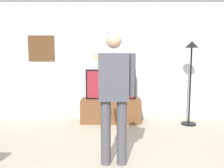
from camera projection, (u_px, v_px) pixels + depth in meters
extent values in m
cube|color=silver|center=(113.00, 62.00, 5.64)|extent=(6.40, 0.10, 2.70)
cube|color=brown|center=(111.00, 111.00, 5.43)|extent=(1.33, 0.49, 0.52)
sphere|color=black|center=(111.00, 112.00, 5.17)|extent=(0.04, 0.04, 0.04)
cube|color=black|center=(111.00, 84.00, 5.41)|extent=(1.12, 0.06, 0.67)
cube|color=maroon|center=(111.00, 85.00, 5.37)|extent=(1.06, 0.01, 0.61)
cylinder|color=white|center=(111.00, 27.00, 5.48)|extent=(0.30, 0.03, 0.30)
cube|color=brown|center=(41.00, 48.00, 5.55)|extent=(0.60, 0.04, 0.58)
cylinder|color=black|center=(188.00, 124.00, 5.26)|extent=(0.32, 0.32, 0.03)
cylinder|color=black|center=(190.00, 86.00, 5.16)|extent=(0.04, 0.04, 1.64)
cone|color=black|center=(192.00, 44.00, 5.04)|extent=(0.28, 0.28, 0.14)
cylinder|color=#4C4C51|center=(106.00, 133.00, 3.33)|extent=(0.14, 0.14, 0.91)
cylinder|color=#4C4C51|center=(122.00, 133.00, 3.33)|extent=(0.14, 0.14, 0.91)
cube|color=#4C4C56|center=(114.00, 77.00, 3.23)|extent=(0.41, 0.22, 0.64)
sphere|color=tan|center=(114.00, 41.00, 3.17)|extent=(0.21, 0.21, 0.21)
cylinder|color=tan|center=(97.00, 57.00, 3.49)|extent=(0.09, 0.58, 0.09)
cube|color=white|center=(98.00, 56.00, 3.80)|extent=(0.04, 0.12, 0.04)
cylinder|color=#4C4C56|center=(132.00, 75.00, 3.23)|extent=(0.09, 0.09, 0.58)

